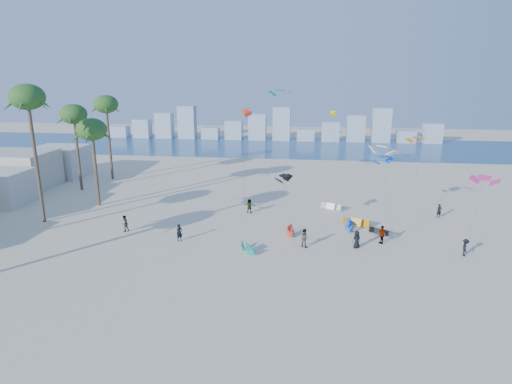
# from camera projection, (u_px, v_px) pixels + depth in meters

# --- Properties ---
(ground) EXTENTS (220.00, 220.00, 0.00)m
(ground) POSITION_uv_depth(u_px,v_px,m) (192.00, 303.00, 33.27)
(ground) COLOR beige
(ground) RESTS_ON ground
(ocean) EXTENTS (220.00, 220.00, 0.00)m
(ocean) POSITION_uv_depth(u_px,v_px,m) (273.00, 146.00, 102.07)
(ocean) COLOR navy
(ocean) RESTS_ON ground
(kitesurfer_near) EXTENTS (0.79, 0.78, 1.84)m
(kitesurfer_near) POSITION_uv_depth(u_px,v_px,m) (179.00, 233.00, 45.10)
(kitesurfer_near) COLOR black
(kitesurfer_near) RESTS_ON ground
(kitesurfer_mid) EXTENTS (1.16, 1.09, 1.90)m
(kitesurfer_mid) POSITION_uv_depth(u_px,v_px,m) (304.00, 238.00, 43.59)
(kitesurfer_mid) COLOR gray
(kitesurfer_mid) RESTS_ON ground
(kitesurfers_far) EXTENTS (36.79, 12.36, 1.92)m
(kitesurfers_far) POSITION_uv_depth(u_px,v_px,m) (311.00, 225.00, 47.26)
(kitesurfers_far) COLOR black
(kitesurfers_far) RESTS_ON ground
(grounded_kites) EXTENTS (15.57, 16.53, 0.98)m
(grounded_kites) POSITION_uv_depth(u_px,v_px,m) (330.00, 225.00, 48.67)
(grounded_kites) COLOR #0B8F7F
(grounded_kites) RESTS_ON ground
(flying_kites) EXTENTS (29.35, 23.67, 15.07)m
(flying_kites) POSITION_uv_depth(u_px,v_px,m) (333.00, 130.00, 52.97)
(flying_kites) COLOR black
(flying_kites) RESTS_ON ground
(palm_row) EXTENTS (10.02, 44.80, 15.87)m
(palm_row) POSITION_uv_depth(u_px,v_px,m) (30.00, 126.00, 48.34)
(palm_row) COLOR brown
(palm_row) RESTS_ON ground
(distant_skyline) EXTENTS (85.00, 3.00, 8.40)m
(distant_skyline) POSITION_uv_depth(u_px,v_px,m) (271.00, 128.00, 110.93)
(distant_skyline) COLOR #9EADBF
(distant_skyline) RESTS_ON ground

